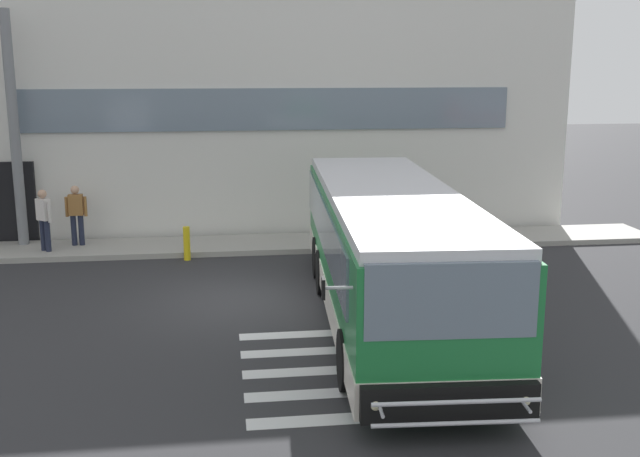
% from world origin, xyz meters
% --- Properties ---
extents(ground_plane, '(80.00, 90.00, 0.02)m').
position_xyz_m(ground_plane, '(0.00, 0.00, -0.01)').
color(ground_plane, '#2B2B2D').
rests_on(ground_plane, ground).
extents(bay_paint_stripes, '(4.40, 3.96, 0.01)m').
position_xyz_m(bay_paint_stripes, '(2.00, -4.20, 0.00)').
color(bay_paint_stripes, silver).
rests_on(bay_paint_stripes, ground).
extents(terminal_building, '(22.00, 13.80, 8.47)m').
position_xyz_m(terminal_building, '(-0.69, 11.60, 4.23)').
color(terminal_building, silver).
rests_on(terminal_building, ground).
extents(boarding_curb, '(24.20, 2.00, 0.15)m').
position_xyz_m(boarding_curb, '(0.00, 4.80, 0.07)').
color(boarding_curb, '#9E9B93').
rests_on(boarding_curb, ground).
extents(entry_support_column, '(0.28, 0.28, 6.37)m').
position_xyz_m(entry_support_column, '(-5.99, 5.40, 3.34)').
color(entry_support_column, slate).
rests_on(entry_support_column, boarding_curb).
extents(bus_main_foreground, '(3.60, 10.83, 2.70)m').
position_xyz_m(bus_main_foreground, '(2.83, -1.80, 1.33)').
color(bus_main_foreground, '#1E7238').
rests_on(bus_main_foreground, ground).
extents(passenger_near_column, '(0.46, 0.43, 1.68)m').
position_xyz_m(passenger_near_column, '(-5.19, 4.50, 1.08)').
color(passenger_near_column, '#1E2338').
rests_on(passenger_near_column, boarding_curb).
extents(passenger_by_doorway, '(0.59, 0.23, 1.68)m').
position_xyz_m(passenger_by_doorway, '(-4.45, 5.07, 1.08)').
color(passenger_by_doorway, '#1E2338').
rests_on(passenger_by_doorway, boarding_curb).
extents(safety_bollard_yellow, '(0.18, 0.18, 0.90)m').
position_xyz_m(safety_bollard_yellow, '(-1.41, 3.60, 0.45)').
color(safety_bollard_yellow, yellow).
rests_on(safety_bollard_yellow, ground).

